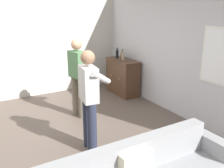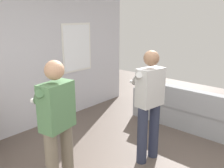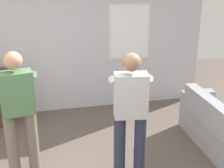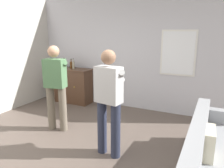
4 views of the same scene
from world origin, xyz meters
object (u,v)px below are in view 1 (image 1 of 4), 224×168
bottle_wine_green (117,54)px  person_standing_right (90,97)px  sideboard_cabinet (122,77)px  bottle_liquor_amber (123,56)px  bottle_spirits_clear (122,56)px  person_standing_left (78,74)px

bottle_wine_green → person_standing_right: 3.06m
sideboard_cabinet → person_standing_right: size_ratio=0.63×
sideboard_cabinet → person_standing_right: bearing=-43.1°
bottle_liquor_amber → bottle_spirits_clear: (-0.10, 0.04, -0.01)m
person_standing_left → person_standing_right: size_ratio=1.00×
bottle_spirits_clear → person_standing_right: bearing=-42.6°
sideboard_cabinet → person_standing_left: bearing=-64.5°
sideboard_cabinet → bottle_liquor_amber: 0.58m
bottle_wine_green → person_standing_left: person_standing_left is taller
person_standing_left → person_standing_right: same height
bottle_spirits_clear → person_standing_left: (0.81, -1.61, -0.11)m
bottle_wine_green → person_standing_left: bearing=-57.2°
bottle_wine_green → person_standing_right: bearing=-39.6°
bottle_spirits_clear → person_standing_right: (2.15, -1.98, -0.11)m
person_standing_left → bottle_wine_green: bearing=122.8°
person_standing_left → bottle_spirits_clear: bearing=116.7°
sideboard_cabinet → person_standing_left: person_standing_left is taller
bottle_spirits_clear → person_standing_left: person_standing_left is taller
bottle_wine_green → bottle_spirits_clear: 0.21m
person_standing_left → person_standing_right: 1.40m
bottle_liquor_amber → bottle_wine_green: bearing=178.2°
bottle_spirits_clear → person_standing_right: 2.93m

